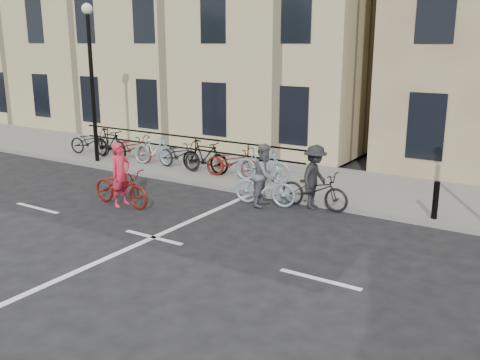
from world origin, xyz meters
The scene contains 9 objects.
ground centered at (0.00, 0.00, 0.00)m, with size 120.00×120.00×0.00m, color black.
sidewalk centered at (-4.00, 6.00, 0.07)m, with size 46.00×4.00×0.15m, color slate.
building_west centered at (-9.00, 13.00, 5.15)m, with size 20.00×10.00×10.00m, color tan.
lamp_post centered at (-6.50, 4.40, 3.49)m, with size 0.36×0.36×5.28m.
bollard_east centered at (5.00, 4.25, 0.60)m, with size 0.14×0.14×0.90m, color black.
parked_bikes centered at (-3.87, 5.04, 0.65)m, with size 9.35×1.23×1.05m.
cyclist_pink centered at (-2.32, 1.38, 0.59)m, with size 1.91×0.71×1.69m.
cyclist_grey centered at (0.85, 3.43, 0.67)m, with size 1.76×0.88×1.66m.
cyclist_dark centered at (2.06, 3.90, 0.66)m, with size 1.87×1.08×1.67m.
Camera 1 is at (7.61, -8.33, 4.19)m, focal length 40.00 mm.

